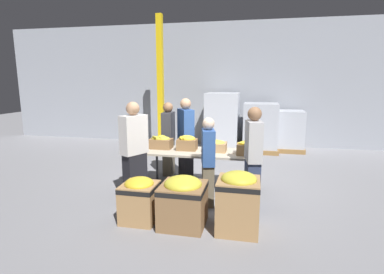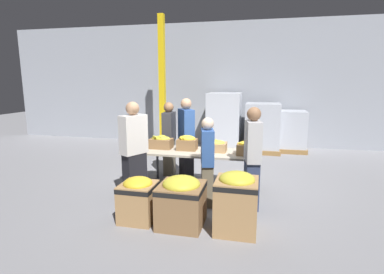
{
  "view_description": "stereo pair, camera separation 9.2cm",
  "coord_description": "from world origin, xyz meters",
  "px_view_note": "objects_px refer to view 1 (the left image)",
  "views": [
    {
      "loc": [
        1.0,
        -5.65,
        2.13
      ],
      "look_at": [
        -0.2,
        -0.05,
        1.05
      ],
      "focal_mm": 28.0,
      "sensor_mm": 36.0,
      "label": 1
    },
    {
      "loc": [
        1.09,
        -5.63,
        2.13
      ],
      "look_at": [
        -0.2,
        -0.05,
        1.05
      ],
      "focal_mm": 28.0,
      "sensor_mm": 36.0,
      "label": 2
    }
  ],
  "objects_px": {
    "sorting_table": "(202,154)",
    "donation_bin_0": "(140,198)",
    "donation_bin_2": "(238,200)",
    "volunteer_1": "(208,162)",
    "volunteer_4": "(186,139)",
    "volunteer_0": "(253,159)",
    "banana_box_2": "(215,145)",
    "banana_box_0": "(161,142)",
    "volunteer_3": "(134,152)",
    "banana_box_3": "(247,148)",
    "pallet_stack_1": "(288,131)",
    "support_pillar": "(160,85)",
    "donation_bin_1": "(183,200)",
    "pallet_stack_2": "(260,128)",
    "banana_box_1": "(187,143)",
    "volunteer_2": "(168,139)",
    "pallet_stack_0": "(222,121)"
  },
  "relations": [
    {
      "from": "donation_bin_0",
      "to": "sorting_table",
      "type": "bearing_deg",
      "value": 67.03
    },
    {
      "from": "banana_box_0",
      "to": "donation_bin_2",
      "type": "height_order",
      "value": "banana_box_0"
    },
    {
      "from": "banana_box_0",
      "to": "volunteer_3",
      "type": "distance_m",
      "value": 0.89
    },
    {
      "from": "banana_box_2",
      "to": "banana_box_1",
      "type": "bearing_deg",
      "value": -179.31
    },
    {
      "from": "volunteer_0",
      "to": "donation_bin_1",
      "type": "bearing_deg",
      "value": 121.4
    },
    {
      "from": "banana_box_0",
      "to": "volunteer_2",
      "type": "height_order",
      "value": "volunteer_2"
    },
    {
      "from": "sorting_table",
      "to": "volunteer_0",
      "type": "distance_m",
      "value": 1.23
    },
    {
      "from": "banana_box_0",
      "to": "banana_box_1",
      "type": "xyz_separation_m",
      "value": [
        0.56,
        -0.02,
        0.02
      ]
    },
    {
      "from": "banana_box_1",
      "to": "volunteer_2",
      "type": "relative_size",
      "value": 0.23
    },
    {
      "from": "banana_box_1",
      "to": "banana_box_2",
      "type": "distance_m",
      "value": 0.57
    },
    {
      "from": "donation_bin_0",
      "to": "pallet_stack_1",
      "type": "bearing_deg",
      "value": 63.64
    },
    {
      "from": "sorting_table",
      "to": "pallet_stack_1",
      "type": "distance_m",
      "value": 4.29
    },
    {
      "from": "donation_bin_2",
      "to": "pallet_stack_2",
      "type": "height_order",
      "value": "pallet_stack_2"
    },
    {
      "from": "banana_box_2",
      "to": "volunteer_1",
      "type": "bearing_deg",
      "value": -90.33
    },
    {
      "from": "banana_box_0",
      "to": "banana_box_3",
      "type": "relative_size",
      "value": 1.2
    },
    {
      "from": "volunteer_3",
      "to": "pallet_stack_2",
      "type": "bearing_deg",
      "value": 0.86
    },
    {
      "from": "volunteer_3",
      "to": "banana_box_3",
      "type": "bearing_deg",
      "value": -42.04
    },
    {
      "from": "pallet_stack_1",
      "to": "support_pillar",
      "type": "bearing_deg",
      "value": -167.17
    },
    {
      "from": "donation_bin_0",
      "to": "donation_bin_2",
      "type": "xyz_separation_m",
      "value": [
        1.49,
        0.0,
        0.1
      ]
    },
    {
      "from": "volunteer_2",
      "to": "volunteer_4",
      "type": "xyz_separation_m",
      "value": [
        0.43,
        -0.12,
        0.05
      ]
    },
    {
      "from": "banana_box_0",
      "to": "volunteer_3",
      "type": "relative_size",
      "value": 0.26
    },
    {
      "from": "banana_box_1",
      "to": "donation_bin_0",
      "type": "distance_m",
      "value": 1.8
    },
    {
      "from": "pallet_stack_1",
      "to": "donation_bin_2",
      "type": "bearing_deg",
      "value": -102.43
    },
    {
      "from": "pallet_stack_1",
      "to": "pallet_stack_2",
      "type": "relative_size",
      "value": 0.84
    },
    {
      "from": "volunteer_1",
      "to": "support_pillar",
      "type": "distance_m",
      "value": 4.42
    },
    {
      "from": "sorting_table",
      "to": "volunteer_1",
      "type": "relative_size",
      "value": 1.48
    },
    {
      "from": "banana_box_0",
      "to": "pallet_stack_2",
      "type": "distance_m",
      "value": 4.02
    },
    {
      "from": "pallet_stack_2",
      "to": "donation_bin_0",
      "type": "bearing_deg",
      "value": -109.54
    },
    {
      "from": "volunteer_0",
      "to": "support_pillar",
      "type": "distance_m",
      "value": 4.74
    },
    {
      "from": "banana_box_2",
      "to": "banana_box_3",
      "type": "bearing_deg",
      "value": -13.15
    },
    {
      "from": "banana_box_3",
      "to": "pallet_stack_1",
      "type": "height_order",
      "value": "pallet_stack_1"
    },
    {
      "from": "donation_bin_0",
      "to": "donation_bin_1",
      "type": "height_order",
      "value": "donation_bin_1"
    },
    {
      "from": "banana_box_1",
      "to": "pallet_stack_0",
      "type": "height_order",
      "value": "pallet_stack_0"
    },
    {
      "from": "sorting_table",
      "to": "donation_bin_0",
      "type": "relative_size",
      "value": 3.28
    },
    {
      "from": "banana_box_0",
      "to": "banana_box_3",
      "type": "bearing_deg",
      "value": -5.32
    },
    {
      "from": "banana_box_2",
      "to": "volunteer_3",
      "type": "height_order",
      "value": "volunteer_3"
    },
    {
      "from": "volunteer_3",
      "to": "pallet_stack_0",
      "type": "distance_m",
      "value": 4.55
    },
    {
      "from": "donation_bin_0",
      "to": "banana_box_2",
      "type": "bearing_deg",
      "value": 61.21
    },
    {
      "from": "banana_box_2",
      "to": "volunteer_4",
      "type": "relative_size",
      "value": 0.25
    },
    {
      "from": "volunteer_1",
      "to": "volunteer_4",
      "type": "bearing_deg",
      "value": 13.53
    },
    {
      "from": "sorting_table",
      "to": "volunteer_0",
      "type": "xyz_separation_m",
      "value": [
        0.98,
        -0.73,
        0.15
      ]
    },
    {
      "from": "sorting_table",
      "to": "pallet_stack_2",
      "type": "xyz_separation_m",
      "value": [
        1.15,
        3.55,
        0.02
      ]
    },
    {
      "from": "volunteer_0",
      "to": "pallet_stack_0",
      "type": "height_order",
      "value": "pallet_stack_0"
    },
    {
      "from": "donation_bin_2",
      "to": "support_pillar",
      "type": "bearing_deg",
      "value": 119.79
    },
    {
      "from": "volunteer_1",
      "to": "donation_bin_0",
      "type": "relative_size",
      "value": 2.22
    },
    {
      "from": "banana_box_0",
      "to": "donation_bin_1",
      "type": "relative_size",
      "value": 0.61
    },
    {
      "from": "banana_box_1",
      "to": "donation_bin_2",
      "type": "bearing_deg",
      "value": -55.94
    },
    {
      "from": "volunteer_3",
      "to": "donation_bin_1",
      "type": "relative_size",
      "value": 2.34
    },
    {
      "from": "banana_box_3",
      "to": "pallet_stack_1",
      "type": "relative_size",
      "value": 0.31
    },
    {
      "from": "volunteer_0",
      "to": "banana_box_2",
      "type": "bearing_deg",
      "value": 32.33
    }
  ]
}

